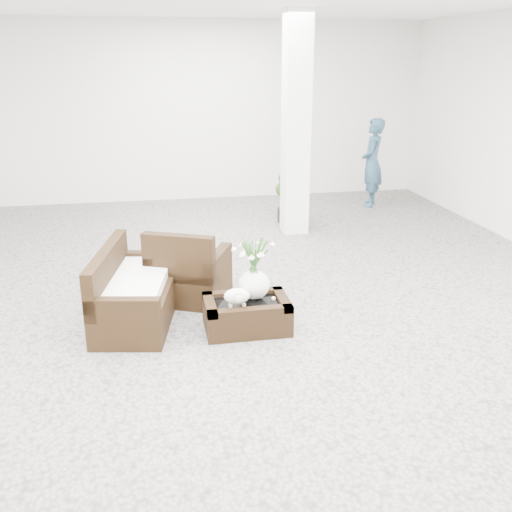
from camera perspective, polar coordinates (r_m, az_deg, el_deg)
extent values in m
plane|color=gray|center=(6.96, -0.15, -4.56)|extent=(11.00, 11.00, 0.00)
cube|color=white|center=(9.42, 3.99, 12.73)|extent=(0.40, 0.40, 3.50)
cube|color=black|center=(6.23, -0.94, -5.93)|extent=(0.90, 0.60, 0.31)
ellipsoid|color=white|center=(6.02, -1.91, -4.16)|extent=(0.28, 0.23, 0.21)
cylinder|color=white|center=(6.23, 1.75, -4.21)|extent=(0.04, 0.04, 0.03)
cube|color=black|center=(6.96, -6.64, -0.67)|extent=(1.11, 1.09, 0.90)
cube|color=black|center=(6.49, -11.75, -2.83)|extent=(1.02, 1.67, 0.83)
imported|color=#2A4A5E|center=(11.50, 11.44, 9.04)|extent=(0.64, 0.74, 1.70)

